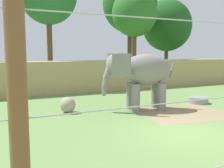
% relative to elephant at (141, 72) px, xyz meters
% --- Properties ---
extents(ground_plane, '(120.00, 120.00, 0.00)m').
position_rel_elephant_xyz_m(ground_plane, '(-0.73, -4.16, -1.90)').
color(ground_plane, '#6B8E4C').
extents(dirt_patch, '(4.65, 4.09, 0.01)m').
position_rel_elephant_xyz_m(dirt_patch, '(1.47, -1.51, -1.90)').
color(dirt_patch, '#937F5B').
rests_on(dirt_patch, ground).
extents(embankment_wall, '(36.00, 1.80, 2.28)m').
position_rel_elephant_xyz_m(embankment_wall, '(-0.73, 7.33, -0.76)').
color(embankment_wall, tan).
rests_on(embankment_wall, ground).
extents(elephant, '(3.84, 1.92, 2.88)m').
position_rel_elephant_xyz_m(elephant, '(0.00, 0.00, 0.00)').
color(elephant, gray).
rests_on(elephant, ground).
extents(enrichment_ball, '(0.76, 0.76, 0.76)m').
position_rel_elephant_xyz_m(enrichment_ball, '(-3.52, 0.95, -1.53)').
color(enrichment_ball, tan).
rests_on(enrichment_ball, ground).
extents(water_tub, '(1.10, 1.10, 0.35)m').
position_rel_elephant_xyz_m(water_tub, '(3.91, -0.01, -1.72)').
color(water_tub, gray).
rests_on(water_tub, ground).
extents(tree_left_of_centre, '(5.58, 5.58, 10.77)m').
position_rel_elephant_xyz_m(tree_left_of_centre, '(6.79, 12.87, 5.90)').
color(tree_left_of_centre, brown).
rests_on(tree_left_of_centre, ground).
extents(tree_behind_wall, '(5.75, 5.75, 9.09)m').
position_rel_elephant_xyz_m(tree_behind_wall, '(12.64, 14.25, 4.15)').
color(tree_behind_wall, brown).
rests_on(tree_behind_wall, ground).
extents(tree_far_right, '(4.33, 4.33, 8.94)m').
position_rel_elephant_xyz_m(tree_far_right, '(6.22, 10.99, 4.72)').
color(tree_far_right, brown).
rests_on(tree_far_right, ground).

